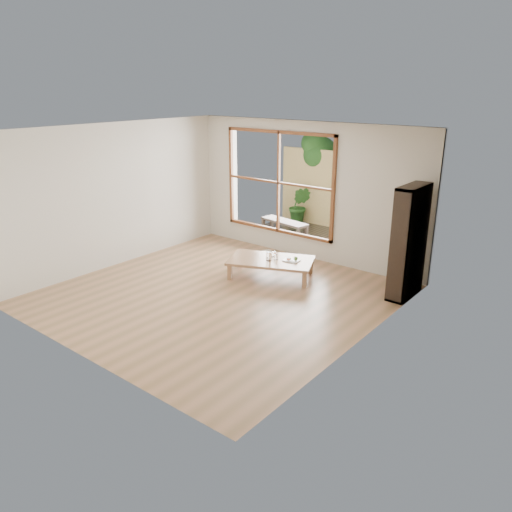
{
  "coord_description": "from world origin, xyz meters",
  "views": [
    {
      "loc": [
        5.1,
        -5.44,
        3.24
      ],
      "look_at": [
        0.26,
        0.62,
        0.55
      ],
      "focal_mm": 35.0,
      "sensor_mm": 36.0,
      "label": 1
    }
  ],
  "objects_px": {
    "bookshelf": "(409,242)",
    "low_table": "(271,261)",
    "food_tray": "(292,260)",
    "garden_bench": "(284,223)"
  },
  "relations": [
    {
      "from": "bookshelf",
      "to": "garden_bench",
      "type": "distance_m",
      "value": 3.66
    },
    {
      "from": "low_table",
      "to": "food_tray",
      "type": "xyz_separation_m",
      "value": [
        0.34,
        0.16,
        0.06
      ]
    },
    {
      "from": "low_table",
      "to": "bookshelf",
      "type": "bearing_deg",
      "value": -6.17
    },
    {
      "from": "low_table",
      "to": "food_tray",
      "type": "height_order",
      "value": "food_tray"
    },
    {
      "from": "bookshelf",
      "to": "low_table",
      "type": "bearing_deg",
      "value": -162.64
    },
    {
      "from": "bookshelf",
      "to": "garden_bench",
      "type": "relative_size",
      "value": 1.5
    },
    {
      "from": "bookshelf",
      "to": "food_tray",
      "type": "xyz_separation_m",
      "value": [
        -1.83,
        -0.52,
        -0.56
      ]
    },
    {
      "from": "food_tray",
      "to": "low_table",
      "type": "bearing_deg",
      "value": -162.38
    },
    {
      "from": "bookshelf",
      "to": "food_tray",
      "type": "relative_size",
      "value": 6.09
    },
    {
      "from": "low_table",
      "to": "bookshelf",
      "type": "xyz_separation_m",
      "value": [
        2.17,
        0.68,
        0.62
      ]
    }
  ]
}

